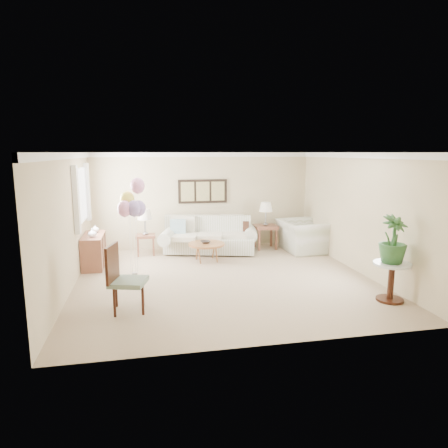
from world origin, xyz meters
name	(u,v)px	position (x,y,z in m)	size (l,w,h in m)	color
ground_plane	(224,278)	(0.00, 0.00, 0.00)	(6.00, 6.00, 0.00)	tan
room_shell	(218,201)	(-0.11, 0.09, 1.63)	(6.04, 6.04, 2.60)	beige
wall_art_triptych	(203,191)	(0.00, 2.96, 1.55)	(1.35, 0.06, 0.65)	black
sofa	(210,238)	(0.08, 2.30, 0.37)	(2.77, 1.50, 0.94)	silver
end_table_left	(146,238)	(-1.58, 2.33, 0.44)	(0.48, 0.44, 0.53)	brown
end_table_right	(265,229)	(1.63, 2.39, 0.54)	(0.59, 0.54, 0.65)	brown
lamp_left	(145,215)	(-1.58, 2.33, 1.03)	(0.37, 0.37, 0.66)	gray
lamp_right	(266,208)	(1.63, 2.39, 1.13)	(0.36, 0.36, 0.64)	gray
coffee_table	(207,245)	(-0.14, 1.43, 0.41)	(0.88, 0.88, 0.44)	#A45832
decor_bowl	(205,242)	(-0.17, 1.42, 0.47)	(0.23, 0.23, 0.06)	#2C2724
armchair	(302,236)	(2.50, 1.91, 0.41)	(1.27, 1.11, 0.82)	silver
side_table	(392,272)	(2.65, -1.82, 0.53)	(0.64, 0.64, 0.70)	silver
potted_plant	(393,239)	(2.63, -1.82, 1.12)	(0.47, 0.47, 0.84)	#295325
accent_chair	(123,277)	(-1.96, -1.38, 0.59)	(0.68, 0.68, 1.14)	gray
credenza	(94,251)	(-2.76, 1.50, 0.37)	(0.46, 1.20, 0.74)	brown
vase_white	(92,233)	(-2.74, 1.23, 0.84)	(0.19, 0.19, 0.20)	silver
vase_sage	(95,229)	(-2.74, 1.80, 0.83)	(0.17, 0.17, 0.18)	silver
balloon_cluster	(132,203)	(-1.82, 0.49, 1.59)	(0.57, 0.47, 2.09)	gray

